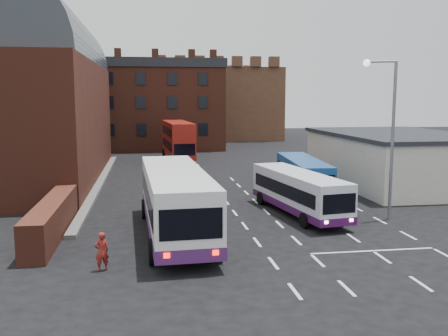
{
  "coord_description": "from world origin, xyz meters",
  "views": [
    {
      "loc": [
        -5.24,
        -24.12,
        7.06
      ],
      "look_at": [
        0.0,
        10.0,
        2.2
      ],
      "focal_mm": 40.0,
      "sensor_mm": 36.0,
      "label": 1
    }
  ],
  "objects": [
    {
      "name": "bus_red_double",
      "position": [
        -1.86,
        32.38,
        2.33
      ],
      "size": [
        3.29,
        11.11,
        4.39
      ],
      "rotation": [
        0.0,
        0.0,
        3.2
      ],
      "color": "maroon",
      "rests_on": "ground"
    },
    {
      "name": "street_lamp",
      "position": [
        8.31,
        2.63,
        5.57
      ],
      "size": [
        1.75,
        0.95,
        9.23
      ],
      "rotation": [
        0.0,
        0.0,
        -0.42
      ],
      "color": "slate",
      "rests_on": "ground"
    },
    {
      "name": "cream_building",
      "position": [
        15.0,
        14.0,
        2.16
      ],
      "size": [
        10.4,
        16.4,
        4.25
      ],
      "color": "beige",
      "rests_on": "ground"
    },
    {
      "name": "bus_blue",
      "position": [
        6.0,
        10.8,
        1.55
      ],
      "size": [
        3.01,
        9.75,
        2.62
      ],
      "rotation": [
        0.0,
        0.0,
        3.06
      ],
      "color": "navy",
      "rests_on": "ground"
    },
    {
      "name": "pedestrian_beige",
      "position": [
        -4.13,
        -3.32,
        0.7
      ],
      "size": [
        0.76,
        0.64,
        1.4
      ],
      "primitive_type": "imported",
      "rotation": [
        0.0,
        0.0,
        3.32
      ],
      "color": "#ABA08A",
      "rests_on": "ground"
    },
    {
      "name": "forecourt_wall",
      "position": [
        -10.2,
        2.0,
        0.9
      ],
      "size": [
        1.2,
        10.0,
        1.8
      ],
      "primitive_type": "cube",
      "color": "#602B1E",
      "rests_on": "ground"
    },
    {
      "name": "railway_station",
      "position": [
        -15.5,
        21.0,
        7.64
      ],
      "size": [
        12.0,
        28.0,
        16.0
      ],
      "color": "#602B1E",
      "rests_on": "ground"
    },
    {
      "name": "bus_white_inbound",
      "position": [
        3.72,
        4.59,
        1.53
      ],
      "size": [
        3.62,
        9.74,
        2.59
      ],
      "rotation": [
        0.0,
        0.0,
        3.3
      ],
      "color": "silver",
      "rests_on": "ground"
    },
    {
      "name": "bus_white_outbound",
      "position": [
        -3.91,
        1.1,
        2.02
      ],
      "size": [
        3.58,
        12.66,
        3.42
      ],
      "rotation": [
        0.0,
        0.0,
        0.04
      ],
      "color": "white",
      "rests_on": "ground"
    },
    {
      "name": "pedestrian_red",
      "position": [
        -7.21,
        -3.81,
        0.81
      ],
      "size": [
        0.7,
        0.59,
        1.63
      ],
      "primitive_type": "imported",
      "rotation": [
        0.0,
        0.0,
        3.53
      ],
      "color": "maroon",
      "rests_on": "ground"
    },
    {
      "name": "brick_terrace",
      "position": [
        -6.0,
        46.0,
        5.5
      ],
      "size": [
        22.0,
        10.0,
        11.0
      ],
      "primitive_type": "cube",
      "color": "brown",
      "rests_on": "ground"
    },
    {
      "name": "castle_keep",
      "position": [
        6.0,
        66.0,
        6.0
      ],
      "size": [
        22.0,
        22.0,
        12.0
      ],
      "primitive_type": "cube",
      "color": "brown",
      "rests_on": "ground"
    },
    {
      "name": "ground",
      "position": [
        0.0,
        0.0,
        0.0
      ],
      "size": [
        180.0,
        180.0,
        0.0
      ],
      "primitive_type": "plane",
      "color": "black"
    }
  ]
}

